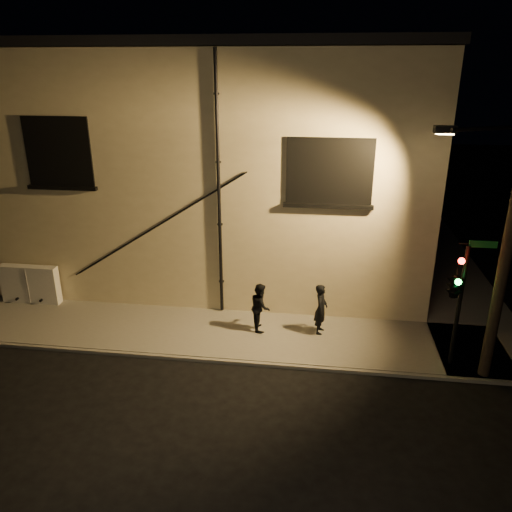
# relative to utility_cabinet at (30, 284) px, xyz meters

# --- Properties ---
(ground) EXTENTS (90.00, 90.00, 0.00)m
(ground) POSITION_rel_utility_cabinet_xyz_m (8.60, -2.70, -0.80)
(ground) COLOR black
(sidewalk) EXTENTS (21.00, 16.00, 0.12)m
(sidewalk) POSITION_rel_utility_cabinet_xyz_m (9.82, 1.69, -0.74)
(sidewalk) COLOR slate
(sidewalk) RESTS_ON ground
(building) EXTENTS (16.20, 12.23, 8.80)m
(building) POSITION_rel_utility_cabinet_xyz_m (5.60, 6.29, 3.60)
(building) COLOR beige
(building) RESTS_ON ground
(utility_cabinet) EXTENTS (2.07, 0.35, 1.36)m
(utility_cabinet) POSITION_rel_utility_cabinet_xyz_m (0.00, 0.00, 0.00)
(utility_cabinet) COLOR white
(utility_cabinet) RESTS_ON sidewalk
(pedestrian_a) EXTENTS (0.47, 0.64, 1.62)m
(pedestrian_a) POSITION_rel_utility_cabinet_xyz_m (10.14, -0.81, 0.13)
(pedestrian_a) COLOR black
(pedestrian_a) RESTS_ON sidewalk
(pedestrian_b) EXTENTS (0.73, 0.86, 1.54)m
(pedestrian_b) POSITION_rel_utility_cabinet_xyz_m (8.26, -0.83, 0.09)
(pedestrian_b) COLOR black
(pedestrian_b) RESTS_ON sidewalk
(traffic_signal) EXTENTS (1.37, 2.16, 3.66)m
(traffic_signal) POSITION_rel_utility_cabinet_xyz_m (13.61, -2.18, 1.79)
(traffic_signal) COLOR black
(traffic_signal) RESTS_ON sidewalk
(streetlamp_pole) EXTENTS (2.02, 1.39, 7.06)m
(streetlamp_pole) POSITION_rel_utility_cabinet_xyz_m (14.49, -2.44, 2.96)
(streetlamp_pole) COLOR black
(streetlamp_pole) RESTS_ON ground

